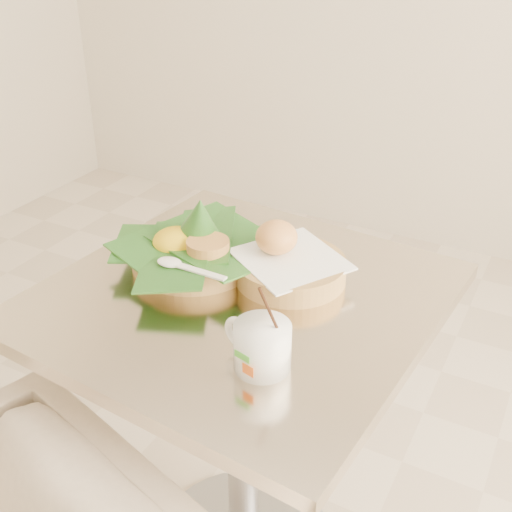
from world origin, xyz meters
The scene contains 4 objects.
cafe_table centered at (0.19, 0.00, 0.53)m, with size 0.76×0.76×0.75m.
rice_basket centered at (0.05, 0.05, 0.79)m, with size 0.32×0.32×0.16m.
bread_basket centered at (0.24, 0.09, 0.78)m, with size 0.25×0.25×0.11m.
coffee_mug centered at (0.32, -0.18, 0.79)m, with size 0.13×0.10×0.16m.
Camera 1 is at (0.70, -0.89, 1.41)m, focal length 45.00 mm.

